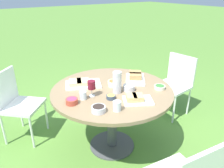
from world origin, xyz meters
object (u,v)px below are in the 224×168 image
Objects in this scene: water_pitcher at (117,82)px; wine_glass at (92,85)px; chair_near_left at (16,100)px; dining_table at (112,98)px; chair_far_back at (176,80)px.

water_pitcher reaches higher than wine_glass.
water_pitcher is at bearing -137.91° from chair_near_left.
chair_near_left is 5.28× the size of wine_glass.
dining_table is 1.25m from chair_far_back.
wine_glass reaches higher than chair_near_left.
chair_far_back is at bearing -84.51° from dining_table.
chair_near_left is (0.84, 0.85, -0.13)m from dining_table.
wine_glass reaches higher than dining_table.
water_pitcher reaches higher than chair_near_left.
chair_far_back is (0.12, -1.23, -0.13)m from dining_table.
water_pitcher reaches higher than dining_table.
dining_table is 7.87× the size of wine_glass.
chair_near_left is 2.21m from chair_far_back.
wine_glass is (0.08, 0.26, 0.00)m from water_pitcher.
dining_table is 5.71× the size of water_pitcher.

